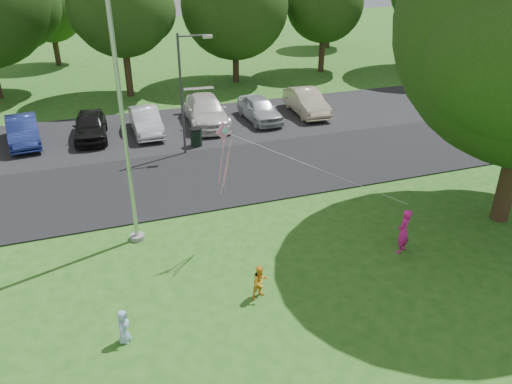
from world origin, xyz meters
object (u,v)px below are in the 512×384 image
object	(u,v)px
street_lamp	(186,84)
woman	(404,231)
kite	(229,147)
child_blue	(123,327)
trash_can	(196,138)
child_yellow	(260,282)
flagpole	(123,121)

from	to	relation	value
street_lamp	woman	size ratio (longest dim) A/B	3.61
woman	kite	world-z (taller)	kite
child_blue	kite	world-z (taller)	kite
trash_can	kite	xyz separation A→B (m)	(-0.98, -9.10, 3.03)
street_lamp	child_blue	size ratio (longest dim) A/B	5.91
child_yellow	child_blue	world-z (taller)	child_yellow
trash_can	child_blue	size ratio (longest dim) A/B	1.01
trash_can	kite	size ratio (longest dim) A/B	0.17
child_yellow	kite	size ratio (longest dim) A/B	0.19
flagpole	street_lamp	distance (m)	7.73
street_lamp	woman	bearing A→B (deg)	-62.67
flagpole	child_yellow	size ratio (longest dim) A/B	9.68
flagpole	child_blue	xyz separation A→B (m)	(-0.93, -4.79, -3.70)
child_yellow	kite	bearing A→B (deg)	73.00
street_lamp	kite	bearing A→B (deg)	-89.58
trash_can	woman	size ratio (longest dim) A/B	0.61
flagpole	child_blue	distance (m)	6.12
trash_can	child_yellow	size ratio (longest dim) A/B	0.91
child_yellow	child_blue	bearing A→B (deg)	170.83
street_lamp	child_yellow	distance (m)	11.54
woman	child_blue	world-z (taller)	woman
woman	child_blue	bearing A→B (deg)	-21.84
street_lamp	trash_can	bearing A→B (deg)	59.77
child_yellow	child_blue	distance (m)	3.84
child_yellow	child_blue	xyz separation A→B (m)	(-3.81, -0.51, -0.05)
child_blue	street_lamp	bearing A→B (deg)	7.35
street_lamp	child_yellow	world-z (taller)	street_lamp
flagpole	woman	world-z (taller)	flagpole
flagpole	kite	distance (m)	3.31
woman	kite	xyz separation A→B (m)	(-5.08, 2.16, 2.73)
child_yellow	trash_can	bearing A→B (deg)	68.42
child_blue	kite	bearing A→B (deg)	-21.39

